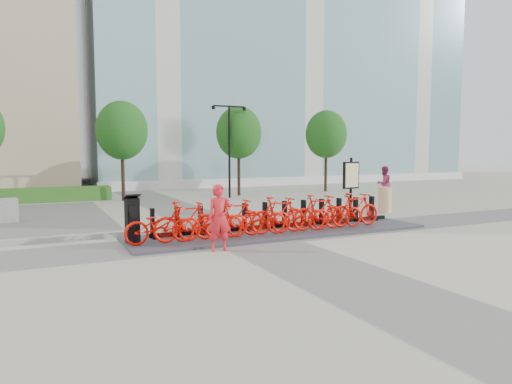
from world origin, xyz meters
name	(u,v)px	position (x,y,z in m)	size (l,w,h in m)	color
ground	(248,238)	(0.00, 0.00, 0.00)	(120.00, 120.00, 0.00)	#A5A18F
glass_building	(267,47)	(14.00, 26.00, 12.00)	(32.00, 16.00, 24.00)	slate
hedge_b	(48,195)	(-5.00, 13.20, 0.35)	(6.00, 1.20, 0.70)	#215C20
tree_1	(122,131)	(-1.50, 12.00, 3.59)	(2.60, 2.60, 5.10)	#372117
tree_2	(239,133)	(5.00, 12.00, 3.59)	(2.60, 2.60, 5.10)	#372117
tree_3	(326,134)	(11.00, 12.00, 3.59)	(2.60, 2.60, 5.10)	#372117
streetlamp	(229,140)	(4.00, 11.00, 3.13)	(2.00, 0.20, 5.00)	black
dock_pad	(281,232)	(1.30, 0.30, 0.04)	(9.60, 2.40, 0.08)	#383840
dock_rail_posts	(276,215)	(1.36, 0.77, 0.51)	(8.02, 0.50, 0.85)	black
bike_0	(160,225)	(-2.60, -0.05, 0.58)	(0.67, 1.91, 1.00)	#DC0B00
bike_1	(186,221)	(-1.88, -0.05, 0.64)	(0.52, 1.85, 1.11)	#DC0B00
bike_2	(211,221)	(-1.16, -0.05, 0.58)	(0.67, 1.91, 1.00)	#DC0B00
bike_3	(235,218)	(-0.44, -0.05, 0.64)	(0.52, 1.85, 1.11)	#DC0B00
bike_4	(257,218)	(0.28, -0.05, 0.58)	(0.67, 1.91, 1.00)	#DC0B00
bike_5	(278,215)	(1.00, -0.05, 0.64)	(0.52, 1.85, 1.11)	#DC0B00
bike_6	(299,215)	(1.72, -0.05, 0.58)	(0.67, 1.91, 1.00)	#DC0B00
bike_7	(319,212)	(2.44, -0.05, 0.64)	(0.52, 1.85, 1.11)	#DC0B00
bike_8	(337,212)	(3.16, -0.05, 0.58)	(0.67, 1.91, 1.00)	#DC0B00
bike_9	(355,209)	(3.88, -0.05, 0.64)	(0.52, 1.85, 1.11)	#DC0B00
kiosk	(132,219)	(-3.24, 0.41, 0.72)	(0.45, 0.39, 1.33)	black
worker_red	(220,218)	(-1.36, -1.24, 0.85)	(0.62, 0.41, 1.71)	red
pedestrian	(384,184)	(10.48, 6.04, 0.89)	(0.87, 0.67, 1.78)	#8B2448
construction_barrel	(385,200)	(7.45, 2.54, 0.53)	(0.55, 0.55, 1.06)	orange
map_sign	(351,178)	(5.44, 2.23, 1.52)	(0.76, 0.19, 2.30)	black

